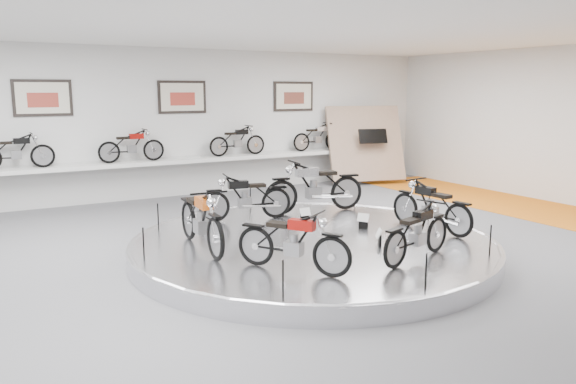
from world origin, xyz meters
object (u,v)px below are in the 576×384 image
display_platform (313,246)px  bike_d (293,241)px  bike_a (314,186)px  bike_e (417,232)px  bike_b (246,197)px  bike_f (431,206)px  bike_c (201,218)px  shelf (188,160)px

display_platform → bike_d: bearing=-131.3°
bike_a → bike_e: 3.73m
bike_b → display_platform: bearing=113.7°
bike_b → bike_f: bearing=147.7°
bike_b → bike_c: size_ratio=0.91×
bike_f → display_platform: bearing=69.1°
bike_b → bike_e: 3.92m
bike_b → bike_d: (-0.82, -3.28, -0.02)m
display_platform → bike_b: (-0.42, 1.87, 0.62)m
bike_e → bike_f: bike_f is taller
shelf → bike_c: bike_c is taller
display_platform → bike_f: 2.37m
bike_a → bike_f: size_ratio=1.20×
display_platform → bike_e: size_ratio=4.27×
shelf → bike_c: 6.38m
shelf → bike_b: bearing=-95.3°
bike_a → bike_b: 1.60m
bike_f → bike_b: bearing=41.2°
display_platform → shelf: 6.46m
display_platform → bike_f: size_ratio=4.00×
shelf → bike_d: bearing=-99.0°
bike_b → bike_d: bike_b is taller
display_platform → bike_e: bearing=-69.7°
bike_c → bike_b: bearing=137.9°
display_platform → bike_c: bike_c is taller
bike_d → bike_e: (1.94, -0.47, -0.01)m
bike_c → bike_f: bike_c is taller
bike_a → bike_d: bike_a is taller
display_platform → shelf: shelf is taller
bike_d → display_platform: bearing=105.5°
bike_a → bike_e: (-0.48, -3.70, -0.12)m
display_platform → bike_d: bike_d is taller
bike_f → bike_e: bearing=124.8°
display_platform → bike_a: (1.18, 1.82, 0.71)m
shelf → bike_e: bike_e is taller
bike_b → bike_d: size_ratio=1.04×
bike_b → bike_e: (1.12, -3.75, -0.03)m
bike_a → bike_b: bearing=6.8°
bike_a → bike_b: (-1.60, 0.05, -0.09)m
shelf → bike_d: (-1.24, -7.81, -0.25)m
bike_d → bike_f: bearing=69.9°
display_platform → bike_b: bearing=102.6°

